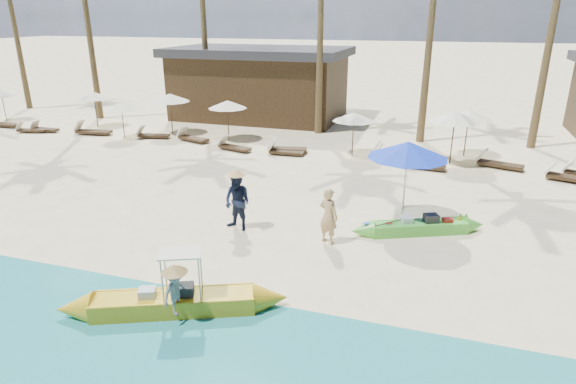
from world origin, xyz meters
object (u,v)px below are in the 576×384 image
(green_canoe, at_px, (418,227))
(blue_umbrella, at_px, (408,150))
(tourist, at_px, (329,216))
(yellow_canoe, at_px, (174,302))

(green_canoe, relative_size, blue_umbrella, 1.65)
(tourist, bearing_deg, green_canoe, -125.42)
(tourist, distance_m, blue_umbrella, 3.23)
(yellow_canoe, xyz_separation_m, tourist, (2.42, 4.39, 0.59))
(green_canoe, height_order, blue_umbrella, blue_umbrella)
(tourist, bearing_deg, yellow_canoe, 85.02)
(yellow_canoe, relative_size, blue_umbrella, 2.01)
(tourist, relative_size, blue_umbrella, 0.63)
(green_canoe, distance_m, yellow_canoe, 7.59)
(blue_umbrella, bearing_deg, green_canoe, -50.82)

